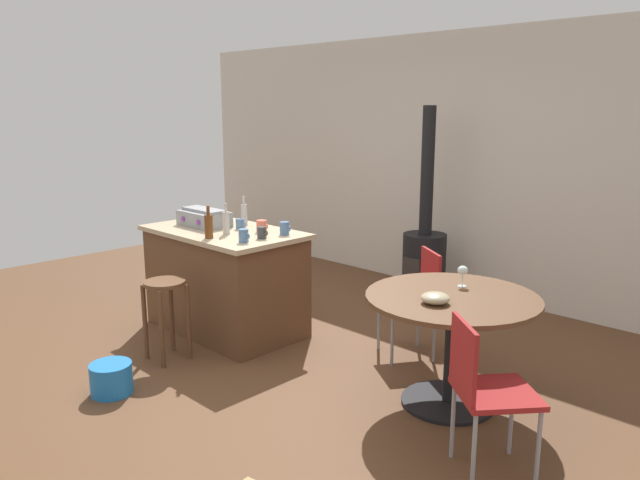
# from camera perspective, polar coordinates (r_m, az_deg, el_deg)

# --- Properties ---
(ground_plane) EXTENTS (8.80, 8.80, 0.00)m
(ground_plane) POSITION_cam_1_polar(r_m,az_deg,el_deg) (4.82, -6.04, -11.47)
(ground_plane) COLOR brown
(back_wall) EXTENTS (8.00, 0.10, 2.70)m
(back_wall) POSITION_cam_1_polar(r_m,az_deg,el_deg) (6.58, 12.88, 6.88)
(back_wall) COLOR beige
(back_wall) RESTS_ON ground_plane
(kitchen_island) EXTENTS (1.42, 0.84, 0.91)m
(kitchen_island) POSITION_cam_1_polar(r_m,az_deg,el_deg) (5.43, -8.84, -3.71)
(kitchen_island) COLOR brown
(kitchen_island) RESTS_ON ground_plane
(wooden_stool) EXTENTS (0.32, 0.32, 0.64)m
(wooden_stool) POSITION_cam_1_polar(r_m,az_deg,el_deg) (4.88, -14.23, -5.72)
(wooden_stool) COLOR brown
(wooden_stool) RESTS_ON ground_plane
(dining_table) EXTENTS (1.12, 1.12, 0.75)m
(dining_table) POSITION_cam_1_polar(r_m,az_deg,el_deg) (4.08, 12.17, -7.42)
(dining_table) COLOR black
(dining_table) RESTS_ON ground_plane
(folding_chair_near) EXTENTS (0.55, 0.55, 0.85)m
(folding_chair_near) POSITION_cam_1_polar(r_m,az_deg,el_deg) (4.86, 8.91, -5.10)
(folding_chair_near) COLOR maroon
(folding_chair_near) RESTS_ON ground_plane
(folding_chair_far) EXTENTS (0.56, 0.56, 0.87)m
(folding_chair_far) POSITION_cam_1_polar(r_m,az_deg,el_deg) (3.40, 15.07, -12.99)
(folding_chair_far) COLOR maroon
(folding_chair_far) RESTS_ON ground_plane
(wood_stove) EXTENTS (0.44, 0.45, 1.96)m
(wood_stove) POSITION_cam_1_polar(r_m,az_deg,el_deg) (6.29, 9.72, -1.20)
(wood_stove) COLOR black
(wood_stove) RESTS_ON ground_plane
(toolbox) EXTENTS (0.47, 0.29, 0.16)m
(toolbox) POSITION_cam_1_polar(r_m,az_deg,el_deg) (5.50, -10.77, 2.05)
(toolbox) COLOR gray
(toolbox) RESTS_ON kitchen_island
(bottle_0) EXTENTS (0.06, 0.06, 0.26)m
(bottle_0) POSITION_cam_1_polar(r_m,az_deg,el_deg) (5.11, -8.77, 1.64)
(bottle_0) COLOR #B7B2AD
(bottle_0) RESTS_ON kitchen_island
(bottle_1) EXTENTS (0.06, 0.06, 0.27)m
(bottle_1) POSITION_cam_1_polar(r_m,az_deg,el_deg) (5.45, -7.10, 2.39)
(bottle_1) COLOR #B7B2AD
(bottle_1) RESTS_ON kitchen_island
(bottle_2) EXTENTS (0.07, 0.07, 0.26)m
(bottle_2) POSITION_cam_1_polar(r_m,az_deg,el_deg) (4.97, -10.37, 1.31)
(bottle_2) COLOR #603314
(bottle_2) RESTS_ON kitchen_island
(cup_0) EXTENTS (0.11, 0.08, 0.11)m
(cup_0) POSITION_cam_1_polar(r_m,az_deg,el_deg) (5.04, -3.32, 1.10)
(cup_0) COLOR #4C7099
(cup_0) RESTS_ON kitchen_island
(cup_1) EXTENTS (0.12, 0.09, 0.10)m
(cup_1) POSITION_cam_1_polar(r_m,az_deg,el_deg) (5.17, -5.46, 1.29)
(cup_1) COLOR #DB6651
(cup_1) RESTS_ON kitchen_island
(cup_2) EXTENTS (0.11, 0.07, 0.09)m
(cup_2) POSITION_cam_1_polar(r_m,az_deg,el_deg) (5.32, -7.46, 1.50)
(cup_2) COLOR #4C7099
(cup_2) RESTS_ON kitchen_island
(cup_3) EXTENTS (0.11, 0.08, 0.11)m
(cup_3) POSITION_cam_1_polar(r_m,az_deg,el_deg) (4.79, -7.14, 0.40)
(cup_3) COLOR #4C7099
(cup_3) RESTS_ON kitchen_island
(cup_4) EXTENTS (0.11, 0.08, 0.10)m
(cup_4) POSITION_cam_1_polar(r_m,az_deg,el_deg) (4.91, -5.45, 0.69)
(cup_4) COLOR #383838
(cup_4) RESTS_ON kitchen_island
(wine_glass) EXTENTS (0.07, 0.07, 0.14)m
(wine_glass) POSITION_cam_1_polar(r_m,az_deg,el_deg) (4.22, 13.20, -2.85)
(wine_glass) COLOR silver
(wine_glass) RESTS_ON dining_table
(serving_bowl) EXTENTS (0.18, 0.18, 0.07)m
(serving_bowl) POSITION_cam_1_polar(r_m,az_deg,el_deg) (3.84, 10.73, -5.35)
(serving_bowl) COLOR tan
(serving_bowl) RESTS_ON dining_table
(plastic_bucket) EXTENTS (0.29, 0.29, 0.22)m
(plastic_bucket) POSITION_cam_1_polar(r_m,az_deg,el_deg) (4.55, -18.93, -12.15)
(plastic_bucket) COLOR blue
(plastic_bucket) RESTS_ON ground_plane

